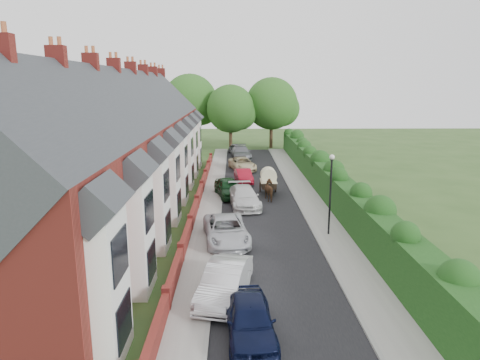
% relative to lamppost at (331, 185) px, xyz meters
% --- Properties ---
extents(ground, '(140.00, 140.00, 0.00)m').
position_rel_lamppost_xyz_m(ground, '(-3.40, -4.00, -3.30)').
color(ground, '#2D4C1E').
rests_on(ground, ground).
extents(road, '(6.00, 58.00, 0.02)m').
position_rel_lamppost_xyz_m(road, '(-3.90, 7.00, -3.29)').
color(road, black).
rests_on(road, ground).
extents(pavement_hedge_side, '(2.20, 58.00, 0.12)m').
position_rel_lamppost_xyz_m(pavement_hedge_side, '(0.20, 7.00, -3.24)').
color(pavement_hedge_side, gray).
rests_on(pavement_hedge_side, ground).
extents(pavement_house_side, '(1.70, 58.00, 0.12)m').
position_rel_lamppost_xyz_m(pavement_house_side, '(-7.75, 7.00, -3.24)').
color(pavement_house_side, gray).
rests_on(pavement_house_side, ground).
extents(kerb_hedge_side, '(0.18, 58.00, 0.13)m').
position_rel_lamppost_xyz_m(kerb_hedge_side, '(-0.85, 7.00, -3.23)').
color(kerb_hedge_side, gray).
rests_on(kerb_hedge_side, ground).
extents(kerb_house_side, '(0.18, 58.00, 0.13)m').
position_rel_lamppost_xyz_m(kerb_house_side, '(-6.95, 7.00, -3.23)').
color(kerb_house_side, gray).
rests_on(kerb_house_side, ground).
extents(hedge, '(2.10, 58.00, 2.85)m').
position_rel_lamppost_xyz_m(hedge, '(2.00, 7.00, -1.70)').
color(hedge, '#113510').
rests_on(hedge, ground).
extents(terrace_row, '(9.05, 40.50, 11.50)m').
position_rel_lamppost_xyz_m(terrace_row, '(-14.27, 5.98, 1.18)').
color(terrace_row, maroon).
rests_on(terrace_row, ground).
extents(garden_wall_row, '(0.35, 40.35, 1.10)m').
position_rel_lamppost_xyz_m(garden_wall_row, '(-8.75, 6.00, -2.84)').
color(garden_wall_row, maroon).
rests_on(garden_wall_row, ground).
extents(lamppost, '(0.32, 0.32, 5.16)m').
position_rel_lamppost_xyz_m(lamppost, '(0.00, 0.00, 0.00)').
color(lamppost, black).
rests_on(lamppost, ground).
extents(tree_far_left, '(7.14, 6.80, 9.29)m').
position_rel_lamppost_xyz_m(tree_far_left, '(-6.05, 36.08, 2.41)').
color(tree_far_left, '#332316').
rests_on(tree_far_left, ground).
extents(tree_far_right, '(7.98, 7.60, 10.31)m').
position_rel_lamppost_xyz_m(tree_far_right, '(-0.01, 38.08, 3.02)').
color(tree_far_right, '#332316').
rests_on(tree_far_right, ground).
extents(tree_far_back, '(8.40, 8.00, 10.82)m').
position_rel_lamppost_xyz_m(tree_far_back, '(-11.99, 39.08, 3.32)').
color(tree_far_back, '#332316').
rests_on(tree_far_back, ground).
extents(car_navy, '(2.07, 4.52, 1.50)m').
position_rel_lamppost_xyz_m(car_navy, '(-5.33, -10.98, -2.55)').
color(car_navy, black).
rests_on(car_navy, ground).
extents(car_silver_a, '(2.70, 5.02, 1.57)m').
position_rel_lamppost_xyz_m(car_silver_a, '(-6.34, -7.92, -2.51)').
color(car_silver_a, silver).
rests_on(car_silver_a, ground).
extents(car_silver_b, '(3.18, 5.68, 1.50)m').
position_rel_lamppost_xyz_m(car_silver_b, '(-6.40, -1.02, -2.55)').
color(car_silver_b, silver).
rests_on(car_silver_b, ground).
extents(car_white, '(2.81, 5.53, 1.54)m').
position_rel_lamppost_xyz_m(car_white, '(-5.16, 6.60, -2.53)').
color(car_white, silver).
rests_on(car_white, ground).
extents(car_green, '(2.87, 4.94, 1.58)m').
position_rel_lamppost_xyz_m(car_green, '(-6.40, 9.55, -2.51)').
color(car_green, black).
rests_on(car_green, ground).
extents(car_red, '(1.89, 4.13, 1.31)m').
position_rel_lamppost_xyz_m(car_red, '(-5.00, 14.86, -2.64)').
color(car_red, maroon).
rests_on(car_red, ground).
extents(car_beige, '(3.35, 5.39, 1.39)m').
position_rel_lamppost_xyz_m(car_beige, '(-5.00, 20.97, -2.60)').
color(car_beige, beige).
rests_on(car_beige, ground).
extents(car_grey, '(2.76, 5.69, 1.59)m').
position_rel_lamppost_xyz_m(car_grey, '(-5.02, 28.43, -2.50)').
color(car_grey, slate).
rests_on(car_grey, ground).
extents(car_black, '(2.19, 4.02, 1.30)m').
position_rel_lamppost_xyz_m(car_black, '(-5.71, 31.98, -2.65)').
color(car_black, black).
rests_on(car_black, ground).
extents(horse, '(1.31, 2.12, 1.66)m').
position_rel_lamppost_xyz_m(horse, '(-2.95, 8.41, -2.47)').
color(horse, '#492E1A').
rests_on(horse, ground).
extents(horse_cart, '(1.44, 3.19, 2.30)m').
position_rel_lamppost_xyz_m(horse_cart, '(-2.95, 10.54, -1.98)').
color(horse_cart, black).
rests_on(horse_cart, ground).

